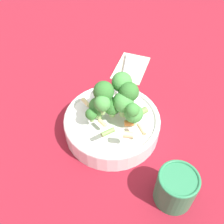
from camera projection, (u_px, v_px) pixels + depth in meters
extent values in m
plane|color=maroon|center=(112.00, 131.00, 0.66)|extent=(3.00, 3.00, 0.00)
cylinder|color=white|center=(112.00, 125.00, 0.65)|extent=(0.23, 0.23, 0.05)
torus|color=white|center=(112.00, 119.00, 0.63)|extent=(0.23, 0.23, 0.01)
cylinder|color=#8CB766|center=(99.00, 114.00, 0.62)|extent=(0.02, 0.02, 0.02)
sphere|color=#3D8438|center=(98.00, 106.00, 0.60)|extent=(0.04, 0.04, 0.04)
cylinder|color=#8CB766|center=(123.00, 111.00, 0.61)|extent=(0.02, 0.02, 0.02)
sphere|color=#479342|center=(123.00, 102.00, 0.58)|extent=(0.05, 0.05, 0.05)
cylinder|color=#8CB766|center=(104.00, 101.00, 0.60)|extent=(0.02, 0.02, 0.02)
sphere|color=#33722D|center=(104.00, 91.00, 0.57)|extent=(0.05, 0.05, 0.05)
cylinder|color=#8CB766|center=(128.00, 99.00, 0.60)|extent=(0.02, 0.02, 0.02)
sphere|color=#33722D|center=(128.00, 91.00, 0.58)|extent=(0.05, 0.05, 0.05)
cylinder|color=#8CB766|center=(92.00, 119.00, 0.60)|extent=(0.01, 0.01, 0.01)
sphere|color=#33722D|center=(91.00, 114.00, 0.58)|extent=(0.03, 0.03, 0.03)
cylinder|color=#8CB766|center=(129.00, 114.00, 0.62)|extent=(0.01, 0.01, 0.01)
sphere|color=#479342|center=(129.00, 109.00, 0.61)|extent=(0.03, 0.03, 0.03)
cylinder|color=#8CB766|center=(132.00, 116.00, 0.58)|extent=(0.01, 0.01, 0.01)
sphere|color=#3D8438|center=(132.00, 110.00, 0.56)|extent=(0.03, 0.03, 0.03)
cylinder|color=#8CB766|center=(102.00, 111.00, 0.58)|extent=(0.01, 0.01, 0.02)
sphere|color=#479342|center=(102.00, 103.00, 0.57)|extent=(0.04, 0.04, 0.04)
cylinder|color=#8CB766|center=(121.00, 91.00, 0.62)|extent=(0.02, 0.02, 0.02)
sphere|color=#479342|center=(122.00, 82.00, 0.59)|extent=(0.05, 0.05, 0.05)
cylinder|color=#8CB766|center=(103.00, 99.00, 0.63)|extent=(0.01, 0.01, 0.01)
sphere|color=#479342|center=(103.00, 94.00, 0.62)|extent=(0.03, 0.03, 0.03)
cylinder|color=#8CB766|center=(133.00, 121.00, 0.60)|extent=(0.01, 0.01, 0.02)
sphere|color=#479342|center=(134.00, 114.00, 0.58)|extent=(0.04, 0.04, 0.04)
cylinder|color=#8CB766|center=(112.00, 115.00, 0.61)|extent=(0.01, 0.01, 0.01)
sphere|color=#33722D|center=(112.00, 108.00, 0.59)|extent=(0.04, 0.04, 0.04)
cylinder|color=orange|center=(129.00, 123.00, 0.60)|extent=(0.02, 0.02, 0.01)
cylinder|color=beige|center=(106.00, 86.00, 0.64)|extent=(0.02, 0.02, 0.01)
cylinder|color=#729E4C|center=(108.00, 132.00, 0.55)|extent=(0.02, 0.03, 0.01)
cylinder|color=#729E4C|center=(120.00, 87.00, 0.67)|extent=(0.02, 0.02, 0.01)
cylinder|color=orange|center=(122.00, 97.00, 0.65)|extent=(0.02, 0.02, 0.01)
cylinder|color=beige|center=(128.00, 135.00, 0.54)|extent=(0.02, 0.02, 0.01)
cylinder|color=beige|center=(86.00, 102.00, 0.63)|extent=(0.03, 0.02, 0.01)
cylinder|color=orange|center=(123.00, 104.00, 0.62)|extent=(0.02, 0.02, 0.01)
cylinder|color=beige|center=(141.00, 129.00, 0.56)|extent=(0.03, 0.01, 0.01)
cylinder|color=beige|center=(102.00, 123.00, 0.59)|extent=(0.02, 0.02, 0.01)
cylinder|color=#729E4C|center=(143.00, 111.00, 0.58)|extent=(0.02, 0.02, 0.01)
cylinder|color=#2D7F51|center=(176.00, 188.00, 0.52)|extent=(0.08, 0.08, 0.08)
torus|color=#2D7F51|center=(179.00, 178.00, 0.49)|extent=(0.08, 0.08, 0.01)
cube|color=beige|center=(131.00, 68.00, 0.83)|extent=(0.17, 0.16, 0.01)
cylinder|color=silver|center=(125.00, 67.00, 0.82)|extent=(0.12, 0.06, 0.01)
ellipsoid|color=silver|center=(121.00, 85.00, 0.76)|extent=(0.04, 0.04, 0.01)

